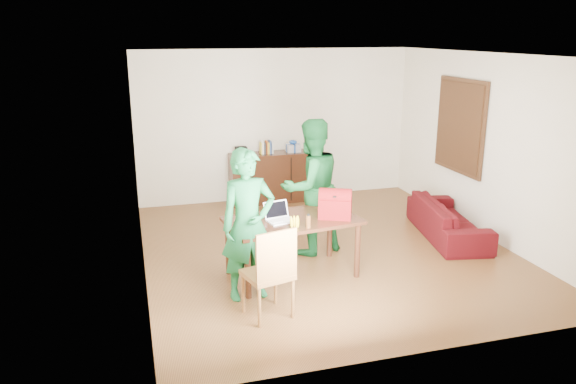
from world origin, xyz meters
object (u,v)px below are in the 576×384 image
object	(u,v)px
person_far	(311,187)
chair	(268,290)
table	(292,226)
laptop	(281,218)
person_near	(248,225)
bottle	(308,221)
red_bag	(335,206)
sofa	(448,219)

from	to	relation	value
person_far	chair	bearing A→B (deg)	41.50
table	laptop	bearing A→B (deg)	-166.70
person_near	table	bearing A→B (deg)	25.70
person_far	person_near	bearing A→B (deg)	28.33
table	person_near	world-z (taller)	person_near
chair	person_far	bearing A→B (deg)	44.14
chair	person_near	xyz separation A→B (m)	(-0.10, 0.53, 0.58)
chair	laptop	bearing A→B (deg)	52.07
bottle	red_bag	size ratio (longest dim) A/B	0.42
chair	bottle	xyz separation A→B (m)	(0.64, 0.59, 0.54)
person_near	red_bag	distance (m)	1.21
person_far	laptop	size ratio (longest dim) A/B	5.22
table	person_near	xyz separation A→B (m)	(-0.65, -0.42, 0.22)
person_far	sofa	world-z (taller)	person_far
person_far	sofa	size ratio (longest dim) A/B	1.02
chair	sofa	bearing A→B (deg)	13.07
laptop	red_bag	xyz separation A→B (m)	(0.68, -0.04, 0.10)
table	laptop	distance (m)	0.22
person_near	laptop	size ratio (longest dim) A/B	4.89
red_bag	person_far	bearing A→B (deg)	118.15
chair	person_near	distance (m)	0.79
bottle	table	bearing A→B (deg)	104.00
laptop	table	bearing A→B (deg)	9.11
chair	person_far	xyz separation A→B (m)	(1.02, 1.65, 0.64)
person_far	bottle	bearing A→B (deg)	53.50
bottle	sofa	size ratio (longest dim) A/B	0.09
sofa	bottle	bearing A→B (deg)	123.44
person_far	laptop	distance (m)	1.00
bottle	red_bag	bearing A→B (deg)	30.90
red_bag	person_near	bearing A→B (deg)	-140.30
bottle	sofa	bearing A→B (deg)	22.54
bottle	sofa	world-z (taller)	bottle
sofa	chair	bearing A→B (deg)	128.17
person_far	bottle	size ratio (longest dim) A/B	11.08
person_near	person_far	size ratio (longest dim) A/B	0.94
person_far	sofa	distance (m)	2.28
table	red_bag	bearing A→B (deg)	-18.64
bottle	person_near	bearing A→B (deg)	-175.39
laptop	sofa	world-z (taller)	laptop
person_near	bottle	distance (m)	0.74
person_near	person_far	distance (m)	1.58
red_bag	sofa	distance (m)	2.36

